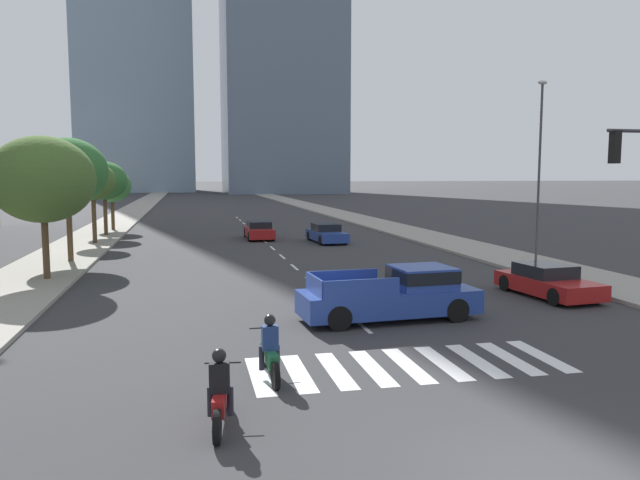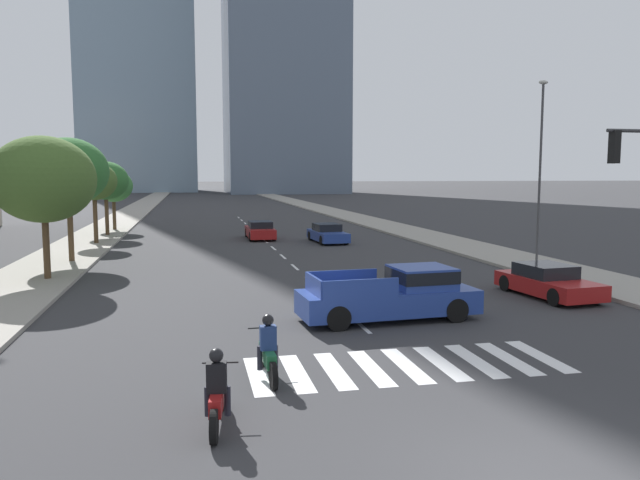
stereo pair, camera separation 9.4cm
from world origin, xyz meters
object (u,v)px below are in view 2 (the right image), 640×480
sedan_blue_2 (328,234)px  street_tree_fifth (113,186)px  street_tree_third (94,181)px  street_tree_fourth (106,181)px  motorcycle_lead (268,353)px  street_lamp_east (540,160)px  street_tree_second (68,172)px  pickup_truck (397,294)px  motorcycle_trailing (217,395)px  sedan_red_0 (260,231)px  street_tree_nearest (43,180)px  sedan_red_1 (548,282)px

sedan_blue_2 → street_tree_fifth: 19.33m
street_tree_third → street_tree_fourth: bearing=90.0°
street_tree_fifth → motorcycle_lead: bearing=-78.6°
street_lamp_east → street_tree_second: 24.00m
pickup_truck → sedan_blue_2: size_ratio=1.26×
motorcycle_trailing → sedan_red_0: size_ratio=0.46×
sedan_red_0 → street_tree_nearest: bearing=144.9°
motorcycle_lead → street_lamp_east: street_lamp_east is taller
sedan_blue_2 → sedan_red_0: bearing=-130.3°
street_tree_fourth → sedan_blue_2: bearing=-25.0°
pickup_truck → street_tree_fifth: size_ratio=1.19×
motorcycle_trailing → street_tree_second: street_tree_second is taller
street_tree_fourth → motorcycle_lead: bearing=-77.1°
pickup_truck → street_tree_second: 19.97m
street_tree_fourth → sedan_red_1: bearing=-54.3°
sedan_red_0 → sedan_blue_2: bearing=-126.9°
street_tree_fourth → street_lamp_east: bearing=-39.8°
sedan_red_0 → street_tree_second: bearing=132.7°
motorcycle_trailing → pickup_truck: 9.31m
pickup_truck → sedan_red_0: size_ratio=1.27×
street_tree_fifth → street_tree_third: bearing=-90.0°
street_tree_fourth → street_tree_fifth: size_ratio=1.12×
sedan_blue_2 → street_tree_third: bearing=-99.1°
street_tree_fifth → street_tree_second: bearing=-90.0°
sedan_red_1 → street_tree_second: (-19.25, 12.85, 4.19)m
pickup_truck → sedan_red_1: bearing=14.6°
sedan_blue_2 → street_tree_second: bearing=-68.9°
street_tree_third → street_tree_fourth: 5.54m
sedan_blue_2 → motorcycle_trailing: bearing=-20.0°
sedan_red_0 → street_tree_second: street_tree_second is taller
motorcycle_lead → street_tree_fifth: (-7.73, 38.26, 3.10)m
sedan_red_0 → street_tree_fifth: street_tree_fifth is taller
motorcycle_lead → sedan_red_0: bearing=-7.7°
street_tree_nearest → street_tree_fourth: (0.00, 19.46, -0.25)m
street_tree_nearest → street_tree_fifth: street_tree_nearest is taller
sedan_red_1 → street_tree_nearest: street_tree_nearest is taller
street_tree_fifth → sedan_red_1: bearing=-58.4°
motorcycle_trailing → street_tree_fifth: 41.35m
sedan_red_0 → sedan_red_1: sedan_red_0 is taller
motorcycle_trailing → street_tree_fourth: (-6.50, 36.25, 3.56)m
street_tree_second → street_tree_third: street_tree_second is taller
street_lamp_east → motorcycle_trailing: bearing=-135.1°
motorcycle_lead → street_lamp_east: 21.73m
motorcycle_trailing → street_lamp_east: size_ratio=0.23×
sedan_red_0 → street_tree_fifth: (-10.94, 8.35, 3.09)m
street_tree_nearest → street_tree_fourth: bearing=90.0°
street_tree_third → street_tree_fifth: street_tree_third is taller
sedan_blue_2 → street_tree_fourth: 17.14m
sedan_red_0 → sedan_red_1: bearing=-160.1°
pickup_truck → sedan_red_0: bearing=89.6°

